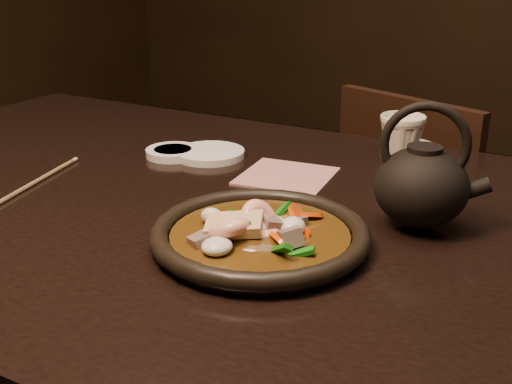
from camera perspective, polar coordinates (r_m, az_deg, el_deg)
The scene contains 11 objects.
table at distance 0.99m, azimuth -2.59°, elevation -5.15°, with size 1.60×0.90×0.75m.
chair at distance 1.62m, azimuth 14.75°, elevation -4.19°, with size 0.49×0.49×0.81m.
plate at distance 0.82m, azimuth 0.36°, elevation -3.93°, with size 0.28×0.28×0.03m.
stirfry at distance 0.81m, azimuth 0.21°, elevation -3.58°, with size 0.17×0.19×0.06m.
soy_dish at distance 1.19m, azimuth -7.40°, elevation 3.51°, with size 0.10×0.10×0.01m, color white.
saucer_left at distance 1.18m, azimuth -4.14°, elevation 3.43°, with size 0.13×0.13×0.01m, color white.
saucer_right at distance 1.25m, azimuth 13.38°, elevation 3.86°, with size 0.11×0.11×0.01m, color white.
tea_cup at distance 1.20m, azimuth 12.85°, elevation 5.01°, with size 0.08×0.08×0.08m, color white.
chopsticks at distance 1.10m, azimuth -19.02°, elevation 0.84°, with size 0.07×0.25×0.01m.
napkin at distance 1.07m, azimuth 2.74°, elevation 1.42°, with size 0.14×0.14×0.00m, color #B3726E.
teapot at distance 0.88m, azimuth 14.55°, elevation 0.81°, with size 0.15×0.13×0.17m.
Camera 1 is at (0.47, -0.76, 1.11)m, focal length 45.00 mm.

